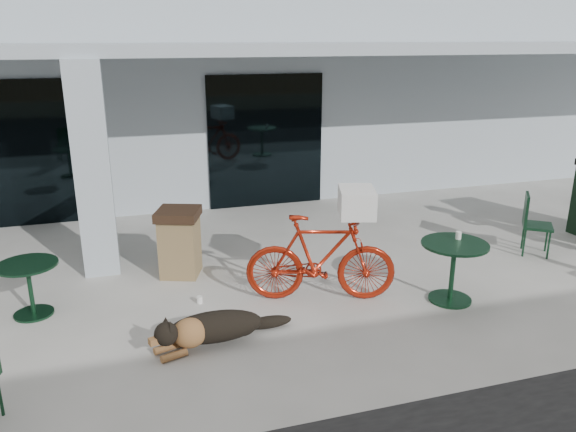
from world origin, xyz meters
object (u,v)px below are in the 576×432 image
object	(u,v)px
cafe_chair_far_a	(538,225)
trash_receptacle	(180,242)
cafe_table_far	(452,272)
bicycle	(321,258)
dog	(215,325)
cafe_table_near	(30,289)

from	to	relation	value
cafe_chair_far_a	trash_receptacle	distance (m)	5.71
cafe_table_far	trash_receptacle	distance (m)	3.90
cafe_table_far	bicycle	bearing A→B (deg)	161.88
bicycle	cafe_chair_far_a	size ratio (longest dim) A/B	2.00
bicycle	cafe_table_far	distance (m)	1.77
dog	cafe_table_near	bearing A→B (deg)	130.22
trash_receptacle	cafe_table_far	bearing A→B (deg)	-29.99
cafe_chair_far_a	cafe_table_far	bearing A→B (deg)	151.54
cafe_table_near	cafe_chair_far_a	bearing A→B (deg)	-0.84
bicycle	dog	world-z (taller)	bicycle
bicycle	trash_receptacle	world-z (taller)	bicycle
cafe_chair_far_a	bicycle	bearing A→B (deg)	133.71
cafe_table_near	cafe_chair_far_a	xyz separation A→B (m)	(7.61, -0.11, 0.15)
cafe_table_near	trash_receptacle	world-z (taller)	trash_receptacle
cafe_table_far	cafe_chair_far_a	xyz separation A→B (m)	(2.27, 1.09, 0.09)
bicycle	cafe_table_far	xyz separation A→B (m)	(1.67, -0.55, -0.19)
cafe_table_near	cafe_chair_far_a	world-z (taller)	cafe_chair_far_a
cafe_table_near	trash_receptacle	size ratio (longest dim) A/B	0.74
dog	cafe_chair_far_a	bearing A→B (deg)	-4.63
cafe_chair_far_a	trash_receptacle	bearing A→B (deg)	117.23
cafe_table_far	dog	bearing A→B (deg)	-177.38
cafe_table_far	cafe_chair_far_a	size ratio (longest dim) A/B	0.88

